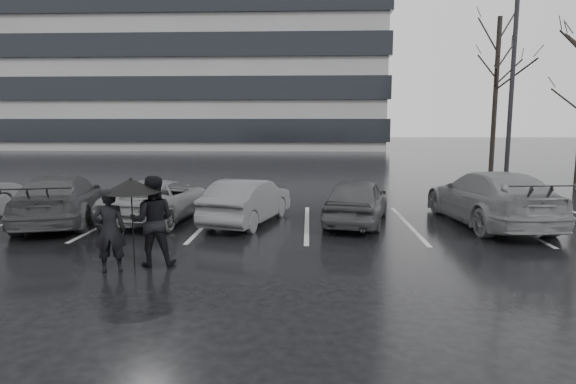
% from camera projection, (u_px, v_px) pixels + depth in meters
% --- Properties ---
extents(ground, '(160.00, 160.00, 0.00)m').
position_uv_depth(ground, '(280.00, 246.00, 11.01)').
color(ground, black).
rests_on(ground, ground).
extents(office_building, '(61.00, 26.00, 29.00)m').
position_uv_depth(office_building, '(120.00, 24.00, 57.33)').
color(office_building, gray).
rests_on(office_building, ground).
extents(car_main, '(2.32, 4.02, 1.29)m').
position_uv_depth(car_main, '(357.00, 201.00, 13.36)').
color(car_main, black).
rests_on(car_main, ground).
extents(car_west_a, '(2.27, 3.99, 1.24)m').
position_uv_depth(car_west_a, '(248.00, 201.00, 13.41)').
color(car_west_a, '#303033').
rests_on(car_west_a, ground).
extents(car_west_b, '(2.42, 4.46, 1.19)m').
position_uv_depth(car_west_b, '(159.00, 200.00, 13.84)').
color(car_west_b, '#505052').
rests_on(car_west_b, ground).
extents(car_west_c, '(3.03, 5.03, 1.37)m').
position_uv_depth(car_west_c, '(61.00, 199.00, 13.36)').
color(car_west_c, black).
rests_on(car_west_c, ground).
extents(car_east, '(2.60, 5.33, 1.49)m').
position_uv_depth(car_east, '(490.00, 198.00, 13.21)').
color(car_east, '#505052').
rests_on(car_east, ground).
extents(pedestrian_left, '(0.66, 0.52, 1.60)m').
position_uv_depth(pedestrian_left, '(110.00, 231.00, 8.98)').
color(pedestrian_left, black).
rests_on(pedestrian_left, ground).
extents(pedestrian_right, '(0.97, 0.81, 1.78)m').
position_uv_depth(pedestrian_right, '(153.00, 221.00, 9.41)').
color(pedestrian_right, black).
rests_on(pedestrian_right, ground).
extents(umbrella, '(1.05, 1.05, 1.78)m').
position_uv_depth(umbrella, '(131.00, 186.00, 9.03)').
color(umbrella, black).
rests_on(umbrella, ground).
extents(lamp_post, '(0.53, 0.53, 9.62)m').
position_uv_depth(lamp_post, '(512.00, 80.00, 18.29)').
color(lamp_post, gray).
rests_on(lamp_post, ground).
extents(stall_stripes, '(19.72, 5.00, 0.00)m').
position_uv_depth(stall_stripes, '(257.00, 223.00, 13.52)').
color(stall_stripes, '#AFAFB1').
rests_on(stall_stripes, ground).
extents(tree_north, '(0.26, 0.26, 8.50)m').
position_uv_depth(tree_north, '(495.00, 96.00, 26.73)').
color(tree_north, black).
rests_on(tree_north, ground).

